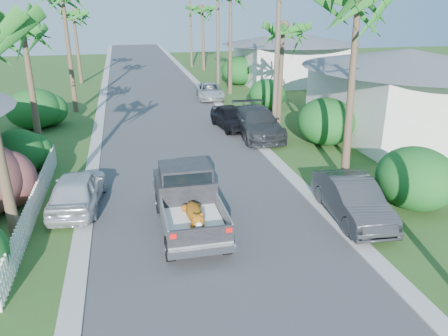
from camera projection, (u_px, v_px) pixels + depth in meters
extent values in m
plane|color=#35521E|center=(235.00, 280.00, 12.07)|extent=(120.00, 120.00, 0.00)
cube|color=#38383A|center=(158.00, 99.00, 34.86)|extent=(8.00, 100.00, 0.02)
cube|color=#A5A39E|center=(102.00, 101.00, 33.95)|extent=(0.60, 100.00, 0.06)
cube|color=#A5A39E|center=(211.00, 96.00, 35.75)|extent=(0.60, 100.00, 0.06)
cylinder|color=black|center=(170.00, 249.00, 12.88)|extent=(0.28, 0.76, 0.76)
cylinder|color=black|center=(226.00, 242.00, 13.24)|extent=(0.28, 0.76, 0.76)
cylinder|color=black|center=(160.00, 203.00, 15.84)|extent=(0.28, 0.76, 0.76)
cylinder|color=black|center=(206.00, 198.00, 16.20)|extent=(0.28, 0.76, 0.76)
cube|color=gray|center=(195.00, 228.00, 13.57)|extent=(1.90, 2.40, 0.24)
cube|color=gray|center=(165.00, 220.00, 13.24)|extent=(0.06, 2.40, 0.55)
cube|color=gray|center=(224.00, 214.00, 13.62)|extent=(0.06, 2.40, 0.55)
cube|color=black|center=(201.00, 236.00, 12.37)|extent=(1.92, 0.08, 0.52)
cube|color=silver|center=(202.00, 252.00, 12.38)|extent=(1.98, 0.18, 0.18)
cube|color=red|center=(173.00, 236.00, 12.12)|extent=(0.18, 0.05, 0.14)
cube|color=red|center=(229.00, 230.00, 12.45)|extent=(0.18, 0.05, 0.14)
cube|color=black|center=(186.00, 192.00, 15.10)|extent=(1.94, 1.65, 1.10)
cube|color=black|center=(185.00, 172.00, 14.84)|extent=(1.70, 1.35, 0.55)
cube|color=black|center=(188.00, 180.00, 14.24)|extent=(1.60, 0.05, 0.45)
cube|color=black|center=(181.00, 182.00, 16.29)|extent=(1.94, 1.20, 0.80)
cube|color=white|center=(195.00, 222.00, 13.49)|extent=(1.70, 2.10, 0.16)
ellipsoid|color=orange|center=(194.00, 212.00, 13.48)|extent=(0.48, 1.25, 0.43)
sphere|color=orange|center=(198.00, 221.00, 12.77)|extent=(0.40, 0.40, 0.40)
ellipsoid|color=white|center=(194.00, 215.00, 13.51)|extent=(0.32, 0.86, 0.18)
imported|color=#2B2C2F|center=(352.00, 199.00, 15.31)|extent=(1.85, 4.46, 1.43)
imported|color=#2B2E30|center=(257.00, 123.00, 24.85)|extent=(2.49, 5.61, 1.60)
imported|color=black|center=(231.00, 118.00, 26.37)|extent=(2.11, 4.23, 1.38)
imported|color=silver|center=(210.00, 91.00, 34.74)|extent=(2.35, 4.51, 1.21)
imported|color=silver|center=(77.00, 190.00, 16.08)|extent=(2.12, 4.35, 1.43)
cone|color=brown|center=(33.00, 96.00, 20.49)|extent=(0.36, 0.61, 6.21)
cone|color=brown|center=(69.00, 53.00, 29.45)|extent=(0.36, 0.36, 8.00)
cone|color=brown|center=(77.00, 48.00, 40.55)|extent=(0.36, 0.75, 6.51)
cone|color=brown|center=(351.00, 94.00, 17.54)|extent=(0.36, 0.73, 7.51)
cone|color=brown|center=(280.00, 78.00, 26.07)|extent=(0.36, 0.54, 6.01)
cone|color=brown|center=(230.00, 43.00, 35.62)|extent=(0.36, 0.36, 8.20)
cone|color=brown|center=(203.00, 39.00, 48.70)|extent=(0.36, 0.63, 6.81)
ellipsoid|color=#14491C|center=(17.00, 152.00, 19.28)|extent=(2.40, 2.64, 2.00)
ellipsoid|color=#14491C|center=(34.00, 109.00, 26.38)|extent=(3.20, 3.52, 2.40)
ellipsoid|color=#14491C|center=(416.00, 178.00, 16.00)|extent=(2.80, 3.08, 2.30)
ellipsoid|color=#14491C|center=(326.00, 122.00, 23.30)|extent=(3.00, 3.30, 2.50)
ellipsoid|color=#14491C|center=(267.00, 94.00, 31.51)|extent=(2.60, 2.86, 2.10)
ellipsoid|color=#14491C|center=(239.00, 70.00, 40.64)|extent=(3.20, 3.52, 2.60)
cube|color=white|center=(36.00, 202.00, 15.65)|extent=(0.10, 11.00, 1.00)
cube|color=silver|center=(403.00, 101.00, 25.07)|extent=(8.00, 9.00, 3.80)
cone|color=#595B60|center=(409.00, 58.00, 24.22)|extent=(6.48, 6.48, 1.00)
cube|color=silver|center=(290.00, 63.00, 41.51)|extent=(9.00, 8.00, 3.60)
cone|color=#595B60|center=(291.00, 38.00, 40.70)|extent=(6.48, 6.48, 1.00)
cylinder|color=brown|center=(277.00, 56.00, 23.51)|extent=(0.26, 0.26, 9.00)
cylinder|color=brown|center=(218.00, 37.00, 37.18)|extent=(0.26, 0.26, 9.00)
cylinder|color=brown|center=(191.00, 28.00, 50.85)|extent=(0.26, 0.26, 9.00)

